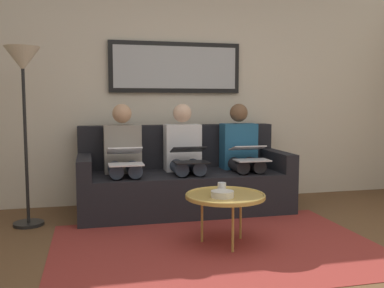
{
  "coord_description": "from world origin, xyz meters",
  "views": [
    {
      "loc": [
        0.97,
        2.34,
        1.16
      ],
      "look_at": [
        0.0,
        -1.7,
        0.75
      ],
      "focal_mm": 40.07,
      "sensor_mm": 36.0,
      "label": 1
    }
  ],
  "objects_px": {
    "bowl": "(222,194)",
    "coffee_table": "(225,196)",
    "laptop_white": "(125,157)",
    "standing_lamp": "(23,79)",
    "framed_mirror": "(176,68)",
    "laptop_black": "(189,155)",
    "laptop_silver": "(250,153)",
    "person_right": "(123,156)",
    "person_left": "(241,152)",
    "person_middle": "(184,154)",
    "cup": "(222,188)",
    "couch": "(183,181)"
  },
  "relations": [
    {
      "from": "laptop_black",
      "to": "standing_lamp",
      "type": "height_order",
      "value": "standing_lamp"
    },
    {
      "from": "cup",
      "to": "laptop_black",
      "type": "xyz_separation_m",
      "value": [
        0.07,
        -0.85,
        0.17
      ]
    },
    {
      "from": "coffee_table",
      "to": "laptop_silver",
      "type": "bearing_deg",
      "value": -121.46
    },
    {
      "from": "coffee_table",
      "to": "person_right",
      "type": "relative_size",
      "value": 0.57
    },
    {
      "from": "coffee_table",
      "to": "standing_lamp",
      "type": "height_order",
      "value": "standing_lamp"
    },
    {
      "from": "laptop_silver",
      "to": "person_middle",
      "type": "relative_size",
      "value": 0.31
    },
    {
      "from": "laptop_white",
      "to": "standing_lamp",
      "type": "bearing_deg",
      "value": -2.13
    },
    {
      "from": "laptop_silver",
      "to": "laptop_black",
      "type": "distance_m",
      "value": 0.64
    },
    {
      "from": "couch",
      "to": "person_left",
      "type": "xyz_separation_m",
      "value": [
        -0.64,
        0.07,
        0.3
      ]
    },
    {
      "from": "laptop_silver",
      "to": "laptop_black",
      "type": "bearing_deg",
      "value": -0.34
    },
    {
      "from": "standing_lamp",
      "to": "bowl",
      "type": "bearing_deg",
      "value": 147.03
    },
    {
      "from": "cup",
      "to": "bowl",
      "type": "xyz_separation_m",
      "value": [
        0.04,
        0.13,
        -0.02
      ]
    },
    {
      "from": "laptop_silver",
      "to": "standing_lamp",
      "type": "xyz_separation_m",
      "value": [
        2.19,
        -0.04,
        0.74
      ]
    },
    {
      "from": "couch",
      "to": "laptop_black",
      "type": "bearing_deg",
      "value": 90.0
    },
    {
      "from": "bowl",
      "to": "laptop_white",
      "type": "distance_m",
      "value": 1.22
    },
    {
      "from": "coffee_table",
      "to": "laptop_white",
      "type": "xyz_separation_m",
      "value": [
        0.73,
        -0.92,
        0.23
      ]
    },
    {
      "from": "person_left",
      "to": "laptop_white",
      "type": "distance_m",
      "value": 1.3
    },
    {
      "from": "framed_mirror",
      "to": "person_middle",
      "type": "height_order",
      "value": "framed_mirror"
    },
    {
      "from": "person_left",
      "to": "laptop_black",
      "type": "distance_m",
      "value": 0.68
    },
    {
      "from": "standing_lamp",
      "to": "person_middle",
      "type": "bearing_deg",
      "value": -172.69
    },
    {
      "from": "bowl",
      "to": "person_left",
      "type": "relative_size",
      "value": 0.16
    },
    {
      "from": "bowl",
      "to": "laptop_black",
      "type": "distance_m",
      "value": 1.01
    },
    {
      "from": "person_middle",
      "to": "cup",
      "type": "bearing_deg",
      "value": 93.84
    },
    {
      "from": "person_right",
      "to": "person_left",
      "type": "bearing_deg",
      "value": 180.0
    },
    {
      "from": "person_right",
      "to": "standing_lamp",
      "type": "distance_m",
      "value": 1.2
    },
    {
      "from": "couch",
      "to": "person_middle",
      "type": "relative_size",
      "value": 1.93
    },
    {
      "from": "couch",
      "to": "person_right",
      "type": "height_order",
      "value": "person_right"
    },
    {
      "from": "couch",
      "to": "laptop_black",
      "type": "height_order",
      "value": "couch"
    },
    {
      "from": "person_right",
      "to": "laptop_white",
      "type": "relative_size",
      "value": 2.98
    },
    {
      "from": "couch",
      "to": "laptop_silver",
      "type": "xyz_separation_m",
      "value": [
        -0.64,
        0.31,
        0.32
      ]
    },
    {
      "from": "framed_mirror",
      "to": "laptop_black",
      "type": "distance_m",
      "value": 1.15
    },
    {
      "from": "laptop_white",
      "to": "framed_mirror",
      "type": "bearing_deg",
      "value": -132.85
    },
    {
      "from": "cup",
      "to": "laptop_white",
      "type": "relative_size",
      "value": 0.24
    },
    {
      "from": "coffee_table",
      "to": "bowl",
      "type": "relative_size",
      "value": 3.55
    },
    {
      "from": "laptop_silver",
      "to": "framed_mirror",
      "type": "bearing_deg",
      "value": -47.56
    },
    {
      "from": "cup",
      "to": "couch",
      "type": "bearing_deg",
      "value": -86.38
    },
    {
      "from": "laptop_silver",
      "to": "person_middle",
      "type": "xyz_separation_m",
      "value": [
        0.64,
        -0.24,
        -0.02
      ]
    },
    {
      "from": "cup",
      "to": "standing_lamp",
      "type": "relative_size",
      "value": 0.05
    },
    {
      "from": "coffee_table",
      "to": "laptop_black",
      "type": "height_order",
      "value": "laptop_black"
    },
    {
      "from": "bowl",
      "to": "coffee_table",
      "type": "bearing_deg",
      "value": -122.07
    },
    {
      "from": "laptop_black",
      "to": "bowl",
      "type": "bearing_deg",
      "value": 92.09
    },
    {
      "from": "coffee_table",
      "to": "bowl",
      "type": "xyz_separation_m",
      "value": [
        0.05,
        0.08,
        0.04
      ]
    },
    {
      "from": "framed_mirror",
      "to": "laptop_black",
      "type": "xyz_separation_m",
      "value": [
        0.0,
        0.7,
        -0.92
      ]
    },
    {
      "from": "person_middle",
      "to": "laptop_white",
      "type": "distance_m",
      "value": 0.68
    },
    {
      "from": "person_middle",
      "to": "framed_mirror",
      "type": "bearing_deg",
      "value": -90.0
    },
    {
      "from": "coffee_table",
      "to": "standing_lamp",
      "type": "xyz_separation_m",
      "value": [
        1.64,
        -0.95,
        0.97
      ]
    },
    {
      "from": "person_right",
      "to": "laptop_white",
      "type": "xyz_separation_m",
      "value": [
        -0.0,
        0.23,
        0.02
      ]
    },
    {
      "from": "laptop_silver",
      "to": "laptop_white",
      "type": "relative_size",
      "value": 0.93
    },
    {
      "from": "person_left",
      "to": "standing_lamp",
      "type": "bearing_deg",
      "value": 5.19
    },
    {
      "from": "framed_mirror",
      "to": "laptop_silver",
      "type": "bearing_deg",
      "value": 132.44
    }
  ]
}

